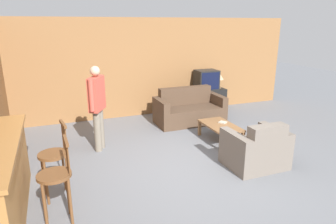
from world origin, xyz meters
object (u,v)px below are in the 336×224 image
armchair_near (256,150)px  book_on_table (223,122)px  person_by_window (97,104)px  bar_chair_mid (55,159)px  couch_far (189,110)px  table_lamp (219,76)px  coffee_table (220,127)px  bar_chair_near (56,181)px  tv_unit (206,100)px  tv (206,80)px

armchair_near → book_on_table: bearing=83.7°
person_by_window → armchair_near: bearing=-36.0°
bar_chair_mid → couch_far: 4.07m
couch_far → person_by_window: 2.65m
book_on_table → table_lamp: size_ratio=0.45×
coffee_table → person_by_window: size_ratio=0.61×
bar_chair_near → bar_chair_mid: size_ratio=1.00×
book_on_table → couch_far: bearing=98.5°
book_on_table → table_lamp: 2.42m
bar_chair_near → table_lamp: 5.96m
tv_unit → tv: size_ratio=1.83×
armchair_near → person_by_window: 3.09m
couch_far → tv: 1.31m
tv_unit → bar_chair_mid: bearing=-142.5°
tv_unit → coffee_table: bearing=-110.4°
bar_chair_mid → coffee_table: size_ratio=1.09×
coffee_table → tv: tv is taller
couch_far → book_on_table: 1.33m
bar_chair_near → armchair_near: 3.33m
armchair_near → tv: tv is taller
tv → bar_chair_mid: bearing=-142.5°
person_by_window → couch_far: bearing=20.7°
bar_chair_near → table_lamp: bearing=40.1°
coffee_table → table_lamp: size_ratio=2.23×
book_on_table → tv: bearing=71.4°
coffee_table → table_lamp: (1.21, 2.17, 0.67)m
bar_chair_mid → tv: tv is taller
tv → book_on_table: bearing=-108.6°
couch_far → tv_unit: bearing=40.4°
coffee_table → tv_unit: size_ratio=0.92×
coffee_table → tv: bearing=69.5°
bar_chair_mid → person_by_window: bearing=60.8°
tv_unit → person_by_window: 3.75m
coffee_table → armchair_near: bearing=-91.8°
table_lamp → bar_chair_mid: bearing=-145.0°
bar_chair_mid → couch_far: (3.25, 2.43, -0.28)m
bar_chair_mid → table_lamp: size_ratio=2.42×
coffee_table → person_by_window: person_by_window is taller
bar_chair_mid → coffee_table: (3.34, 1.02, -0.28)m
bar_chair_mid → tv_unit: (4.14, 3.18, -0.28)m
couch_far → coffee_table: size_ratio=1.67×
coffee_table → tv_unit: (0.81, 2.17, 0.00)m
couch_far → coffee_table: 1.41m
bar_chair_mid → table_lamp: bar_chair_mid is taller
bar_chair_mid → tv: (4.14, 3.18, 0.32)m
bar_chair_mid → bar_chair_near: bearing=-90.0°
bar_chair_mid → book_on_table: 3.63m
bar_chair_near → armchair_near: bearing=6.7°
bar_chair_mid → book_on_table: bar_chair_mid is taller
bar_chair_mid → tv_unit: 5.23m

